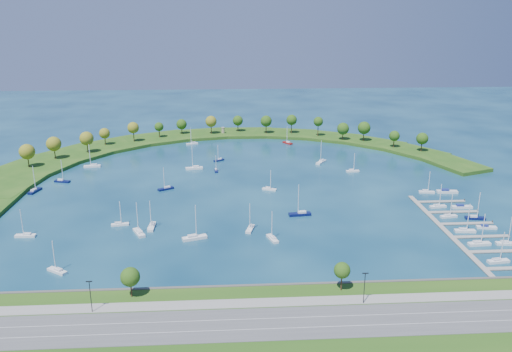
{
  "coord_description": "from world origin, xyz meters",
  "views": [
    {
      "loc": [
        -10.31,
        -248.35,
        84.81
      ],
      "look_at": [
        5.0,
        5.0,
        4.0
      ],
      "focal_mm": 36.16,
      "sensor_mm": 36.0,
      "label": 1
    }
  ],
  "objects": [
    {
      "name": "moored_boat_9",
      "position": [
        -68.62,
        -86.81,
        0.89
      ],
      "size": [
        7.75,
        6.23,
        11.56
      ],
      "rotation": [
        0.0,
        0.0,
        2.55
      ],
      "color": "white",
      "rests_on": "ground"
    },
    {
      "name": "moored_boat_16",
      "position": [
        -87.01,
        39.94,
        0.96
      ],
      "size": [
        9.53,
        3.92,
        13.59
      ],
      "rotation": [
        0.0,
        0.0,
        3.29
      ],
      "color": "white",
      "rests_on": "ground"
    },
    {
      "name": "moored_boat_1",
      "position": [
        -16.02,
        27.75,
        0.84
      ],
      "size": [
        2.41,
        6.52,
        9.36
      ],
      "rotation": [
        0.0,
        0.0,
        4.81
      ],
      "color": "#0A1142",
      "rests_on": "ground"
    },
    {
      "name": "docked_boat_4",
      "position": [
        85.52,
        -62.26,
        0.91
      ],
      "size": [
        8.47,
        3.12,
        12.17
      ],
      "rotation": [
        0.0,
        0.0,
        -0.1
      ],
      "color": "white",
      "rests_on": "ground"
    },
    {
      "name": "docked_boat_5",
      "position": [
        95.98,
        -59.19,
        0.6
      ],
      "size": [
        8.22,
        3.49,
        1.62
      ],
      "rotation": [
        0.0,
        0.0,
        -0.16
      ],
      "color": "white",
      "rests_on": "ground"
    },
    {
      "name": "moored_boat_5",
      "position": [
        -45.65,
        -56.31,
        0.95
      ],
      "size": [
        6.25,
        9.24,
        13.3
      ],
      "rotation": [
        0.0,
        0.0,
        2.03
      ],
      "color": "white",
      "rests_on": "ground"
    },
    {
      "name": "moored_boat_6",
      "position": [
        -105.02,
        -1.99,
        0.94
      ],
      "size": [
        4.55,
        9.26,
        13.12
      ],
      "rotation": [
        0.0,
        0.0,
        1.33
      ],
      "color": "#0A1142",
      "rests_on": "ground"
    },
    {
      "name": "moored_boat_19",
      "position": [
        -14.55,
        48.63,
        0.86
      ],
      "size": [
        6.56,
        5.64,
        10.0
      ],
      "rotation": [
        0.0,
        0.0,
        3.79
      ],
      "color": "#0A1142",
      "rests_on": "ground"
    },
    {
      "name": "moored_boat_18",
      "position": [
        -96.17,
        12.93,
        0.91
      ],
      "size": [
        8.59,
        4.46,
        12.16
      ],
      "rotation": [
        0.0,
        0.0,
        6.01
      ],
      "color": "#0A1142",
      "rests_on": "ground"
    },
    {
      "name": "moored_boat_13",
      "position": [
        45.64,
        40.35,
        0.96
      ],
      "size": [
        7.53,
        9.13,
        13.73
      ],
      "rotation": [
        0.0,
        0.0,
        4.1
      ],
      "color": "white",
      "rests_on": "ground"
    },
    {
      "name": "moored_boat_10",
      "position": [
        11.0,
        -6.04,
        0.87
      ],
      "size": [
        7.44,
        4.6,
        10.6
      ],
      "rotation": [
        0.0,
        0.0,
        5.9
      ],
      "color": "white",
      "rests_on": "ground"
    },
    {
      "name": "moored_boat_15",
      "position": [
        7.22,
        -65.06,
        0.9
      ],
      "size": [
        4.51,
        8.2,
        11.61
      ],
      "rotation": [
        0.0,
        0.0,
        1.88
      ],
      "color": "white",
      "rests_on": "ground"
    },
    {
      "name": "breakwater_trees",
      "position": [
        -14.52,
        84.39,
        10.62
      ],
      "size": [
        239.86,
        91.83,
        13.71
      ],
      "color": "#382314",
      "rests_on": "breakwater"
    },
    {
      "name": "docked_boat_10",
      "position": [
        87.93,
        -14.92,
        0.88
      ],
      "size": [
        7.75,
        3.37,
        11.02
      ],
      "rotation": [
        0.0,
        0.0,
        -0.17
      ],
      "color": "white",
      "rests_on": "ground"
    },
    {
      "name": "docked_boat_9",
      "position": [
        95.96,
        -36.21,
        0.69
      ],
      "size": [
        9.3,
        2.81,
        1.88
      ],
      "rotation": [
        0.0,
        0.0,
        -0.02
      ],
      "color": "white",
      "rests_on": "ground"
    },
    {
      "name": "moored_boat_0",
      "position": [
        59.94,
        21.91,
        0.87
      ],
      "size": [
        7.39,
        2.55,
        10.67
      ],
      "rotation": [
        0.0,
        0.0,
        0.07
      ],
      "color": "white",
      "rests_on": "ground"
    },
    {
      "name": "docked_boat_11",
      "position": [
        97.85,
        -15.5,
        0.75
      ],
      "size": [
        10.25,
        3.65,
        2.05
      ],
      "rotation": [
        0.0,
        0.0,
        -0.08
      ],
      "color": "white",
      "rests_on": "ground"
    },
    {
      "name": "dock_system",
      "position": [
        85.3,
        -61.0,
        0.35
      ],
      "size": [
        24.28,
        82.0,
        1.6
      ],
      "color": "gray",
      "rests_on": "ground"
    },
    {
      "name": "breakwater",
      "position": [
        -46.33,
        48.72,
        0.99
      ],
      "size": [
        286.74,
        247.64,
        2.0
      ],
      "color": "#1F4A13",
      "rests_on": "ground"
    },
    {
      "name": "ground",
      "position": [
        0.0,
        0.0,
        0.0
      ],
      "size": [
        700.0,
        700.0,
        0.0
      ],
      "primitive_type": "plane",
      "color": "#072945",
      "rests_on": "ground"
    },
    {
      "name": "docked_boat_7",
      "position": [
        96.02,
        -49.25,
        0.91
      ],
      "size": [
        8.65,
        3.76,
        12.3
      ],
      "rotation": [
        0.0,
        0.0,
        -0.17
      ],
      "color": "#0A1142",
      "rests_on": "ground"
    },
    {
      "name": "moored_boat_14",
      "position": [
        21.57,
        -40.45,
        0.98
      ],
      "size": [
        9.95,
        3.72,
        14.29
      ],
      "rotation": [
        0.0,
        0.0,
        3.25
      ],
      "color": "#0A1142",
      "rests_on": "ground"
    },
    {
      "name": "moored_boat_3",
      "position": [
        -40.7,
        -2.28,
        0.9
      ],
      "size": [
        8.08,
        5.94,
        11.8
      ],
      "rotation": [
        0.0,
        0.0,
        3.66
      ],
      "color": "#0A1142",
      "rests_on": "ground"
    },
    {
      "name": "moored_boat_2",
      "position": [
        31.45,
        88.31,
        0.9
      ],
      "size": [
        6.41,
        7.84,
        11.76
      ],
      "rotation": [
        0.0,
        0.0,
        2.18
      ],
      "color": "maroon",
      "rests_on": "ground"
    },
    {
      "name": "docked_boat_2",
      "position": [
        85.51,
        -74.52,
        0.93
      ],
      "size": [
        8.77,
        2.96,
        12.7
      ],
      "rotation": [
        0.0,
        0.0,
        0.06
      ],
      "color": "white",
      "rests_on": "ground"
    },
    {
      "name": "moored_boat_21",
      "position": [
        -28.36,
        32.4,
        0.98
      ],
      "size": [
        9.96,
        4.2,
        14.18
      ],
      "rotation": [
        0.0,
        0.0,
        3.3
      ],
      "color": "white",
      "rests_on": "ground"
    },
    {
      "name": "south_shoreline",
      "position": [
        0.03,
        -122.88,
        1.0
      ],
      "size": [
        420.0,
        43.1,
        11.6
      ],
      "color": "#1F4A13",
      "rests_on": "ground"
    },
    {
      "name": "docked_boat_6",
      "position": [
        85.53,
        -46.59,
        0.88
      ],
      "size": [
        7.7,
        3.27,
        10.97
      ],
      "rotation": [
        0.0,
        0.0,
        0.16
      ],
      "color": "white",
      "rests_on": "ground"
    },
    {
      "name": "moored_boat_4",
      "position": [
        -23.29,
        -62.6,
        0.98
      ],
      "size": [
        10.0,
        5.5,
        14.17
      ],
      "rotation": [
        0.0,
        0.0,
        0.31
      ],
      "color": "white",
      "rests_on": "ground"
    },
    {
      "name": "docked_boat_3",
      "position": [
        96.03,
        -74.72,
        0.89
      ],
      "size": [
        7.96,
        2.95,
        11.44
      ],
      "rotation": [
        0.0,
        0.0,
        -0.1
      ],
      "color": "white",
      "rests_on": "ground"
    },
    {
      "name": "docked_boat_8",
      "position": [
        85.53,
        -34.76,
        0.89
      ],
      "size": [
        7.9,
        3.2,
        11.29
      ],
      "rotation": [
        0.0,
        0.0,
        0.14
      ],
      "color": "white",
      "rests_on": "ground"
    },
    {
      "name": "moored_boat_17",
      "position": [
        -0.95,
        -54.95,
        0.9
      ],
      "size": [
        4.3,
        8.27,
        11.71
      ],
      "rotation": [
        0.0,
        0.0,
        4.44
      ],
      "color": "white",
      "rests_on": "ground"
    },
    {
      "name": "moored_boat_20",
      "position": [
        -41.62,
        -49.09,
        0.88
      ],
      "size": [
        2.69,
        7.63,
        11.0
      ],
      "rotation": [
        0.0,
        0.0,
        4.63
      ],
      "color": "white",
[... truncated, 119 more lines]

